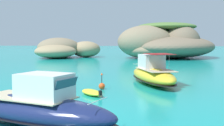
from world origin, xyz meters
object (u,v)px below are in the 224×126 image
islet_small (63,49)px  islet_large (165,44)px  channel_buoy (102,85)px  motorboat_yellow (153,74)px  motorboat_navy (39,108)px  dinghy_tender (92,92)px

islet_small → islet_large: bearing=3.1°
islet_large → channel_buoy: size_ratio=19.74×
motorboat_yellow → motorboat_navy: bearing=-111.1°
dinghy_tender → channel_buoy: (0.32, 2.86, 0.11)m
motorboat_yellow → channel_buoy: 5.92m
motorboat_yellow → islet_large: bearing=85.8°
channel_buoy → islet_small: bearing=111.1°
dinghy_tender → channel_buoy: channel_buoy is taller
dinghy_tender → channel_buoy: 2.88m
islet_large → motorboat_navy: bearing=-98.8°
islet_small → channel_buoy: size_ratio=12.44×
channel_buoy → dinghy_tender: bearing=-96.5°
islet_small → motorboat_navy: (16.12, -56.33, -1.24)m
motorboat_navy → motorboat_yellow: (5.80, 15.03, 0.08)m
islet_small → motorboat_navy: bearing=-74.0°
islet_small → channel_buoy: islet_small is taller
islet_large → motorboat_yellow: size_ratio=2.85×
dinghy_tender → motorboat_navy: bearing=-97.0°
islet_large → islet_small: (-25.08, -1.36, -1.30)m
dinghy_tender → islet_small: bearing=109.6°
islet_small → motorboat_yellow: bearing=-62.1°
islet_large → dinghy_tender: size_ratio=10.79×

